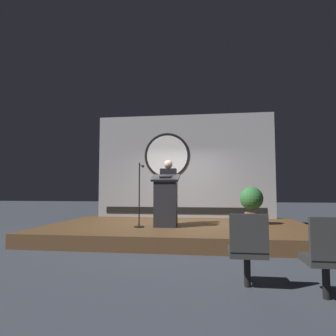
# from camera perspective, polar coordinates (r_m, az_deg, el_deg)

# --- Properties ---
(ground_plane) EXTENTS (40.00, 40.00, 0.00)m
(ground_plane) POSITION_cam_1_polar(r_m,az_deg,el_deg) (7.46, 2.01, -13.25)
(ground_plane) COLOR #383D47
(stage_platform) EXTENTS (6.40, 4.00, 0.30)m
(stage_platform) POSITION_cam_1_polar(r_m,az_deg,el_deg) (7.43, 2.01, -12.11)
(stage_platform) COLOR brown
(stage_platform) RESTS_ON ground
(banner_display) EXTENTS (5.55, 0.12, 3.24)m
(banner_display) POSITION_cam_1_polar(r_m,az_deg,el_deg) (9.23, 3.01, 0.43)
(banner_display) COLOR #9E9EA3
(banner_display) RESTS_ON stage_platform
(podium) EXTENTS (0.64, 0.49, 1.24)m
(podium) POSITION_cam_1_polar(r_m,az_deg,el_deg) (6.92, -0.45, -6.46)
(podium) COLOR #26262B
(podium) RESTS_ON stage_platform
(speaker_person) EXTENTS (0.40, 0.26, 1.62)m
(speaker_person) POSITION_cam_1_polar(r_m,az_deg,el_deg) (7.39, 0.07, -4.57)
(speaker_person) COLOR black
(speaker_person) RESTS_ON stage_platform
(microphone_stand) EXTENTS (0.24, 0.52, 1.50)m
(microphone_stand) POSITION_cam_1_polar(r_m,az_deg,el_deg) (6.94, -5.55, -7.05)
(microphone_stand) COLOR black
(microphone_stand) RESTS_ON stage_platform
(potted_plant) EXTENTS (0.58, 0.58, 0.94)m
(potted_plant) POSITION_cam_1_polar(r_m,az_deg,el_deg) (7.66, 15.98, -6.33)
(potted_plant) COLOR brown
(potted_plant) RESTS_ON stage_platform
(audience_chair_left) EXTENTS (0.44, 0.45, 0.89)m
(audience_chair_left) POSITION_cam_1_polar(r_m,az_deg,el_deg) (3.74, 15.28, -14.55)
(audience_chair_left) COLOR black
(audience_chair_left) RESTS_ON ground
(audience_chair_right) EXTENTS (0.44, 0.45, 0.89)m
(audience_chair_right) POSITION_cam_1_polar(r_m,az_deg,el_deg) (3.65, 28.76, -14.45)
(audience_chair_right) COLOR black
(audience_chair_right) RESTS_ON ground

